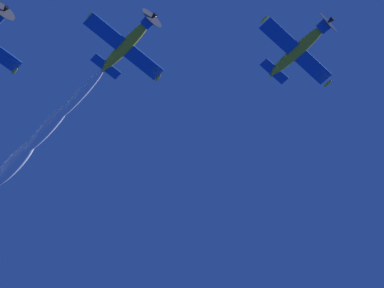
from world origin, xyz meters
name	(u,v)px	position (x,y,z in m)	size (l,w,h in m)	color
airplane_lead	(300,48)	(1.10, -3.12, 55.22)	(7.42, 7.00, 2.55)	gold
airplane_left_wingman	(128,43)	(4.19, -17.82, 56.43)	(7.44, 6.99, 2.49)	gold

